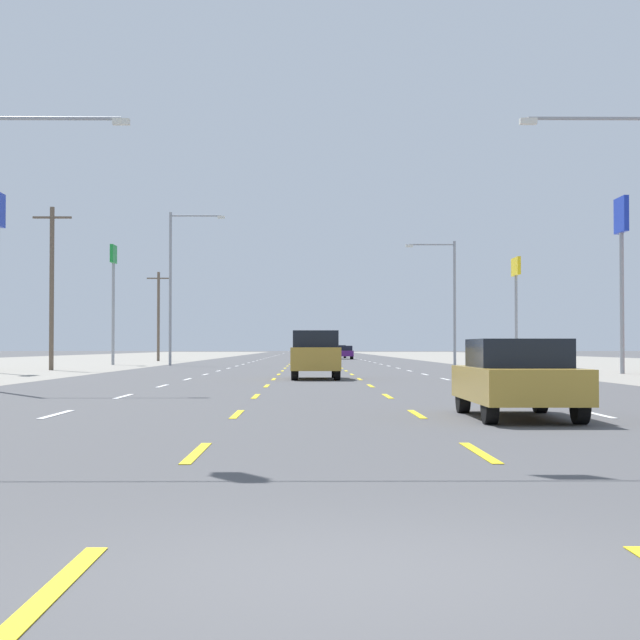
{
  "coord_description": "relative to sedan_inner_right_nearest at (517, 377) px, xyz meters",
  "views": [
    {
      "loc": [
        -0.38,
        -6.13,
        1.31
      ],
      "look_at": [
        0.17,
        40.06,
        2.49
      ],
      "focal_mm": 59.5,
      "sensor_mm": 36.0,
      "label": 1
    }
  ],
  "objects": [
    {
      "name": "pole_sign_right_row_2",
      "position": [
        11.55,
        58.42,
        5.38
      ],
      "size": [
        0.24,
        2.51,
        7.93
      ],
      "color": "gray",
      "rests_on": "ground"
    },
    {
      "name": "streetlight_right_row_0",
      "position": [
        6.21,
        12.83,
        4.29
      ],
      "size": [
        4.09,
        0.26,
        8.61
      ],
      "color": "gray",
      "rests_on": "ground"
    },
    {
      "name": "streetlight_right_row_1",
      "position": [
        6.3,
        55.96,
        4.39
      ],
      "size": [
        3.6,
        0.26,
        8.9
      ],
      "color": "gray",
      "rests_on": "ground"
    },
    {
      "name": "utility_pole_left_row_1",
      "position": [
        -18.38,
        40.65,
        4.08
      ],
      "size": [
        2.2,
        0.26,
        9.28
      ],
      "color": "brown",
      "rests_on": "ground"
    },
    {
      "name": "sedan_inner_right_nearest",
      "position": [
        0.0,
        0.0,
        0.0
      ],
      "size": [
        1.8,
        4.5,
        1.46
      ],
      "color": "#B28C33",
      "rests_on": "ground"
    },
    {
      "name": "hatchback_inner_right_midfar",
      "position": [
        -0.09,
        107.6,
        0.03
      ],
      "size": [
        1.72,
        3.9,
        1.54
      ],
      "color": "white",
      "rests_on": "ground"
    },
    {
      "name": "lane_markings",
      "position": [
        -3.49,
        91.13,
        -0.75
      ],
      "size": [
        10.64,
        227.6,
        0.01
      ],
      "color": "white",
      "rests_on": "ground"
    },
    {
      "name": "signal_span_wire",
      "position": [
        -3.95,
        -4.25,
        4.52
      ],
      "size": [
        26.04,
        0.53,
        9.31
      ],
      "color": "brown",
      "rests_on": "ground"
    },
    {
      "name": "streetlight_left_row_1",
      "position": [
        -13.28,
        55.96,
        5.49
      ],
      "size": [
        3.97,
        0.26,
        10.94
      ],
      "color": "gray",
      "rests_on": "ground"
    },
    {
      "name": "pole_sign_left_row_2",
      "position": [
        -18.24,
        58.95,
        5.67
      ],
      "size": [
        0.24,
        1.68,
        8.88
      ],
      "color": "gray",
      "rests_on": "ground"
    },
    {
      "name": "utility_pole_left_row_2",
      "position": [
        -17.89,
        80.26,
        3.63
      ],
      "size": [
        2.2,
        0.26,
        8.39
      ],
      "color": "brown",
      "rests_on": "ground"
    },
    {
      "name": "sedan_inner_right_mid",
      "position": [
        0.17,
        95.21,
        0.0
      ],
      "size": [
        1.8,
        4.5,
        1.46
      ],
      "color": "#4C196B",
      "rests_on": "ground"
    },
    {
      "name": "streetlight_left_row_0",
      "position": [
        -13.13,
        12.83,
        4.31
      ],
      "size": [
        4.42,
        0.26,
        8.57
      ],
      "color": "gray",
      "rests_on": "ground"
    },
    {
      "name": "suv_center_turn_near",
      "position": [
        -3.54,
        24.01,
        0.27
      ],
      "size": [
        1.98,
        4.9,
        1.98
      ],
      "color": "#B28C33",
      "rests_on": "ground"
    },
    {
      "name": "pole_sign_right_row_1",
      "position": [
        11.63,
        32.4,
        5.73
      ],
      "size": [
        0.24,
        1.79,
        8.71
      ],
      "color": "gray",
      "rests_on": "ground"
    },
    {
      "name": "ground_plane",
      "position": [
        -3.49,
        52.63,
        -0.76
      ],
      "size": [
        572.0,
        572.0,
        0.0
      ],
      "primitive_type": "plane",
      "color": "#4C4C4F"
    }
  ]
}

